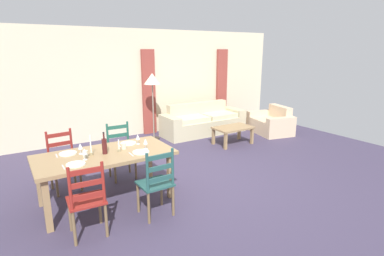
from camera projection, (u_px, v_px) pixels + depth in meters
The scene contains 30 objects.
ground_plane at pixel (191, 180), 5.27m from camera, with size 9.60×9.60×0.02m, color #3F364F.
wall_far at pixel (121, 84), 7.63m from camera, with size 9.60×0.16×2.70m, color beige.
curtain_panel_left at pixel (149, 93), 7.94m from camera, with size 0.35×0.08×2.20m, color #993F36.
curtain_panel_right at pixel (222, 87), 9.18m from camera, with size 0.35×0.08×2.20m, color #993F36.
dining_table at pixel (105, 159), 4.36m from camera, with size 1.90×0.96×0.75m.
dining_chair_near_left at pixel (87, 200), 3.56m from camera, with size 0.44×0.43×0.96m.
dining_chair_near_right at pixel (157, 183), 4.01m from camera, with size 0.43×0.41×0.96m.
dining_chair_far_left at pixel (63, 161), 4.81m from camera, with size 0.45×0.43×0.96m.
dining_chair_far_right at pixel (121, 151), 5.28m from camera, with size 0.44×0.42×0.96m.
dinner_plate_near_left at pixel (76, 164), 3.90m from camera, with size 0.24×0.24×0.02m, color white.
fork_near_left at pixel (63, 167), 3.82m from camera, with size 0.02×0.17×0.01m, color silver.
dinner_plate_near_right at pixel (141, 152), 4.36m from camera, with size 0.24×0.24×0.02m, color white.
fork_near_right at pixel (131, 154), 4.29m from camera, with size 0.02×0.17×0.01m, color silver.
dinner_plate_far_left at pixel (68, 153), 4.31m from camera, with size 0.24×0.24×0.02m, color white.
fork_far_left at pixel (57, 156), 4.23m from camera, with size 0.02×0.17×0.01m, color silver.
dinner_plate_far_right at pixel (128, 143), 4.77m from camera, with size 0.24×0.24×0.02m, color white.
fork_far_right at pixel (119, 145), 4.70m from camera, with size 0.02×0.17×0.01m, color silver.
wine_bottle at pixel (104, 146), 4.29m from camera, with size 0.07×0.07×0.32m.
wine_glass_near_left at pixel (84, 152), 4.05m from camera, with size 0.06×0.06×0.16m.
wine_glass_near_right at pixel (145, 142), 4.50m from camera, with size 0.06×0.06×0.16m.
wine_glass_far_left at pixel (80, 147), 4.28m from camera, with size 0.06×0.06×0.16m.
wine_glass_far_right at pixel (138, 137), 4.74m from camera, with size 0.06×0.06×0.16m.
coffee_cup_primary at pixel (124, 146), 4.52m from camera, with size 0.07×0.07×0.09m, color beige.
coffee_cup_secondary at pixel (85, 154), 4.18m from camera, with size 0.07×0.07×0.09m, color beige.
candle_tall at pixel (91, 149), 4.24m from camera, with size 0.05×0.05×0.29m.
candle_short at pixel (119, 148), 4.40m from camera, with size 0.05×0.05×0.18m.
couch at pixel (202, 122), 8.16m from camera, with size 2.28×0.80×0.80m.
coffee_table at pixel (233, 130), 7.18m from camera, with size 0.90×0.56×0.42m.
armchair_upholstered at pixel (272, 124), 8.21m from camera, with size 1.04×1.31×0.72m.
standing_lamp at pixel (152, 83), 7.33m from camera, with size 0.40×0.40×1.64m.
Camera 1 is at (-2.59, -4.13, 2.18)m, focal length 28.42 mm.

